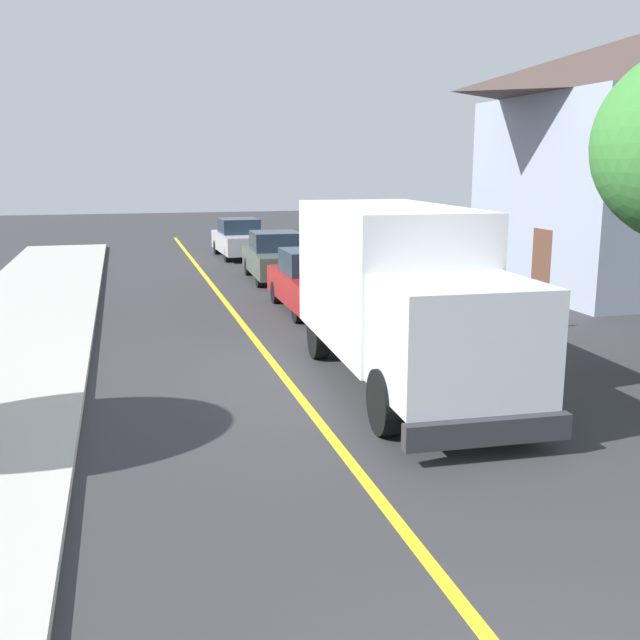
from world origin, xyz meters
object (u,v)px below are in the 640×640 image
at_px(box_truck, 399,288).
at_px(parked_car_mid, 276,257).
at_px(parked_car_near, 314,282).
at_px(stop_sign, 476,258).
at_px(parked_car_far, 240,239).

relative_size(box_truck, parked_car_mid, 1.63).
relative_size(parked_car_near, stop_sign, 1.66).
xyz_separation_m(box_truck, parked_car_near, (0.22, 6.94, -0.97)).
relative_size(parked_car_mid, parked_car_far, 1.00).
bearing_deg(parked_car_near, parked_car_far, 90.45).
relative_size(parked_car_near, parked_car_far, 0.99).
height_order(parked_car_near, stop_sign, stop_sign).
height_order(parked_car_near, parked_car_far, same).
xyz_separation_m(parked_car_mid, stop_sign, (2.68, -9.71, 1.06)).
relative_size(parked_car_far, stop_sign, 1.68).
relative_size(parked_car_mid, stop_sign, 1.68).
distance_m(parked_car_near, parked_car_far, 12.43).
bearing_deg(parked_car_near, stop_sign, -55.18).
bearing_deg(stop_sign, parked_car_mid, 105.40).
xyz_separation_m(parked_car_near, parked_car_mid, (0.12, 5.70, 0.00)).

